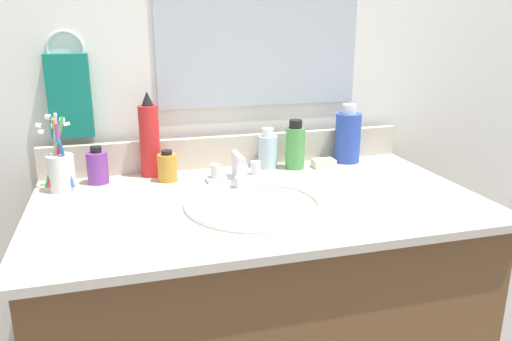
# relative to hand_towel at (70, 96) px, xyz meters

# --- Properties ---
(vanity_cabinet) EXTENTS (1.02, 0.56, 0.71)m
(vanity_cabinet) POSITION_rel_hand_towel_xyz_m (0.43, -0.32, -0.59)
(vanity_cabinet) COLOR brown
(vanity_cabinet) RESTS_ON ground_plane
(countertop) EXTENTS (1.06, 0.61, 0.02)m
(countertop) POSITION_rel_hand_towel_xyz_m (0.43, -0.32, -0.23)
(countertop) COLOR beige
(countertop) RESTS_ON vanity_cabinet
(backsplash) EXTENTS (1.06, 0.02, 0.09)m
(backsplash) POSITION_rel_hand_towel_xyz_m (0.43, -0.02, -0.17)
(backsplash) COLOR beige
(backsplash) RESTS_ON countertop
(back_wall) EXTENTS (2.16, 0.04, 1.30)m
(back_wall) POSITION_rel_hand_towel_xyz_m (0.43, 0.04, -0.30)
(back_wall) COLOR white
(back_wall) RESTS_ON ground_plane
(mirror_panel) EXTENTS (0.60, 0.01, 0.56)m
(mirror_panel) POSITION_rel_hand_towel_xyz_m (0.53, 0.02, 0.23)
(mirror_panel) COLOR #B2BCC6
(towel_ring) EXTENTS (0.10, 0.01, 0.10)m
(towel_ring) POSITION_rel_hand_towel_xyz_m (0.00, 0.02, 0.12)
(towel_ring) COLOR silver
(hand_towel) EXTENTS (0.11, 0.04, 0.22)m
(hand_towel) POSITION_rel_hand_towel_xyz_m (0.00, 0.00, 0.00)
(hand_towel) COLOR #147260
(sink_basin) EXTENTS (0.33, 0.33, 0.11)m
(sink_basin) POSITION_rel_hand_towel_xyz_m (0.41, -0.36, -0.25)
(sink_basin) COLOR white
(sink_basin) RESTS_ON countertop
(faucet) EXTENTS (0.16, 0.10, 0.08)m
(faucet) POSITION_rel_hand_towel_xyz_m (0.41, -0.17, -0.19)
(faucet) COLOR silver
(faucet) RESTS_ON countertop
(bottle_cream_purple) EXTENTS (0.05, 0.05, 0.10)m
(bottle_cream_purple) POSITION_rel_hand_towel_xyz_m (0.06, -0.09, -0.18)
(bottle_cream_purple) COLOR #7A3899
(bottle_cream_purple) RESTS_ON countertop
(bottle_spray_red) EXTENTS (0.05, 0.05, 0.23)m
(bottle_spray_red) POSITION_rel_hand_towel_xyz_m (0.20, -0.06, -0.11)
(bottle_spray_red) COLOR red
(bottle_spray_red) RESTS_ON countertop
(bottle_oil_amber) EXTENTS (0.05, 0.05, 0.08)m
(bottle_oil_amber) POSITION_rel_hand_towel_xyz_m (0.24, -0.12, -0.18)
(bottle_oil_amber) COLOR gold
(bottle_oil_amber) RESTS_ON countertop
(bottle_gel_clear) EXTENTS (0.06, 0.06, 0.12)m
(bottle_gel_clear) POSITION_rel_hand_towel_xyz_m (0.53, -0.07, -0.17)
(bottle_gel_clear) COLOR silver
(bottle_gel_clear) RESTS_ON countertop
(bottle_shampoo_blue) EXTENTS (0.08, 0.08, 0.18)m
(bottle_shampoo_blue) POSITION_rel_hand_towel_xyz_m (0.78, -0.07, -0.14)
(bottle_shampoo_blue) COLOR #2D4CB2
(bottle_shampoo_blue) RESTS_ON countertop
(bottle_toner_green) EXTENTS (0.06, 0.06, 0.14)m
(bottle_toner_green) POSITION_rel_hand_towel_xyz_m (0.60, -0.10, -0.15)
(bottle_toner_green) COLOR #4C9E4C
(bottle_toner_green) RESTS_ON countertop
(cup_white_ceramic) EXTENTS (0.08, 0.08, 0.20)m
(cup_white_ceramic) POSITION_rel_hand_towel_xyz_m (-0.03, -0.13, -0.16)
(cup_white_ceramic) COLOR white
(cup_white_ceramic) RESTS_ON countertop
(soap_bar) EXTENTS (0.06, 0.04, 0.02)m
(soap_bar) POSITION_rel_hand_towel_xyz_m (0.69, -0.11, -0.21)
(soap_bar) COLOR white
(soap_bar) RESTS_ON countertop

